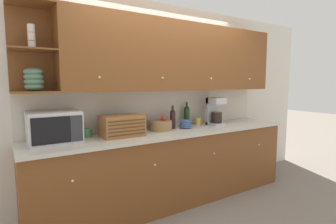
% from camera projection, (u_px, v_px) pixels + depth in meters
% --- Properties ---
extents(ground_plane, '(24.00, 24.00, 0.00)m').
position_uv_depth(ground_plane, '(160.00, 192.00, 3.73)').
color(ground_plane, slate).
extents(wall_back, '(5.90, 0.06, 2.60)m').
position_uv_depth(wall_back, '(158.00, 101.00, 3.61)').
color(wall_back, silver).
rests_on(wall_back, ground_plane).
extents(counter_unit, '(3.52, 0.66, 0.95)m').
position_uv_depth(counter_unit, '(172.00, 166.00, 3.41)').
color(counter_unit, brown).
rests_on(counter_unit, ground_plane).
extents(backsplash_panel, '(3.50, 0.01, 0.51)m').
position_uv_depth(backsplash_panel, '(160.00, 109.00, 3.59)').
color(backsplash_panel, beige).
rests_on(backsplash_panel, counter_unit).
extents(upper_cabinets, '(3.50, 0.39, 0.87)m').
position_uv_depth(upper_cabinets, '(177.00, 57.00, 3.45)').
color(upper_cabinets, brown).
rests_on(upper_cabinets, backsplash_panel).
extents(microwave, '(0.50, 0.41, 0.32)m').
position_uv_depth(microwave, '(54.00, 127.00, 2.66)').
color(microwave, silver).
rests_on(microwave, counter_unit).
extents(mug_blue_second, '(0.11, 0.09, 0.09)m').
position_uv_depth(mug_blue_second, '(87.00, 133.00, 2.95)').
color(mug_blue_second, '#4C845B').
rests_on(mug_blue_second, counter_unit).
extents(bread_box, '(0.47, 0.30, 0.24)m').
position_uv_depth(bread_box, '(122.00, 126.00, 2.98)').
color(bread_box, '#996033').
rests_on(bread_box, counter_unit).
extents(storage_canister, '(0.12, 0.12, 0.15)m').
position_uv_depth(storage_canister, '(142.00, 125.00, 3.28)').
color(storage_canister, '#33567A').
rests_on(storage_canister, counter_unit).
extents(fruit_basket, '(0.29, 0.29, 0.19)m').
position_uv_depth(fruit_basket, '(161.00, 125.00, 3.36)').
color(fruit_basket, '#937047').
rests_on(fruit_basket, counter_unit).
extents(wine_bottle, '(0.07, 0.07, 0.31)m').
position_uv_depth(wine_bottle, '(173.00, 118.00, 3.49)').
color(wine_bottle, black).
rests_on(wine_bottle, counter_unit).
extents(bowl_stack_on_counter, '(0.17, 0.17, 0.12)m').
position_uv_depth(bowl_stack_on_counter, '(186.00, 124.00, 3.51)').
color(bowl_stack_on_counter, '#3D5B93').
rests_on(bowl_stack_on_counter, counter_unit).
extents(second_wine_bottle, '(0.08, 0.08, 0.34)m').
position_uv_depth(second_wine_bottle, '(187.00, 115.00, 3.74)').
color(second_wine_bottle, '#19381E').
rests_on(second_wine_bottle, counter_unit).
extents(mug, '(0.09, 0.08, 0.10)m').
position_uv_depth(mug, '(198.00, 121.00, 3.81)').
color(mug, gold).
rests_on(mug, counter_unit).
extents(coffee_maker, '(0.20, 0.22, 0.39)m').
position_uv_depth(coffee_maker, '(215.00, 111.00, 3.80)').
color(coffee_maker, '#B7B7BC').
rests_on(coffee_maker, counter_unit).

